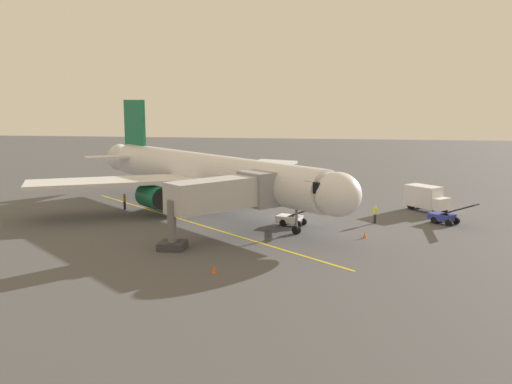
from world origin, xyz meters
The scene contains 11 objects.
ground_plane centered at (0.00, 0.00, 0.00)m, with size 220.00×220.00×0.00m, color #4C4C4F.
apron_lead_in_line centered at (0.57, 6.65, 0.01)m, with size 0.24×40.00×0.01m, color yellow.
airplane centered at (0.78, 0.47, 4.00)m, with size 33.54×32.50×11.50m.
jet_bridge centered at (-4.10, 11.97, 3.76)m, with size 9.10×9.84×5.40m.
ground_crew_marshaller centered at (-16.52, 4.26, 0.89)m, with size 0.38×0.46×1.71m.
ground_crew_wing_walker centered at (9.41, 1.36, 0.89)m, with size 0.41×0.47×1.71m.
belt_loader_near_nose centered at (-8.90, 6.43, 0.71)m, with size 4.73×2.50×2.32m.
belt_loader_portside centered at (-22.98, 3.43, 0.71)m, with size 4.22×3.93×2.32m.
box_truck_starboard_side centered at (-22.13, -2.72, 1.39)m, with size 4.60×4.66×2.62m.
safety_cone_nose_left centered at (-4.95, 21.70, 0.28)m, with size 0.32×0.32×0.55m, color #F2590F.
safety_cone_nose_right centered at (-15.37, 10.23, 0.28)m, with size 0.32×0.32×0.55m, color #F2590F.
Camera 1 is at (-13.36, 57.79, 11.63)m, focal length 39.85 mm.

